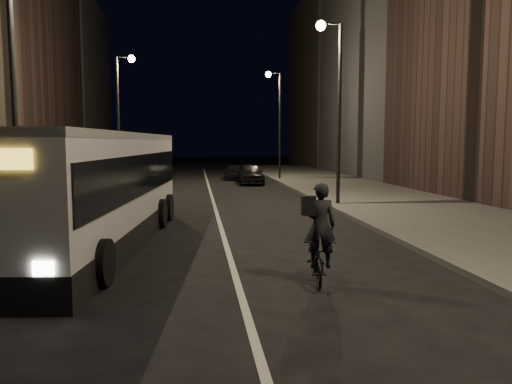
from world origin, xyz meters
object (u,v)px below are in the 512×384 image
object	(u,v)px
streetlight_left_near	(22,50)
cyclist_on_bicycle	(318,249)
car_near	(250,174)
car_far	(234,172)
streetlight_right_mid	(334,88)
streetlight_right_far	(276,110)
streetlight_left_far	(122,103)
city_bus	(98,185)
car_mid	(152,179)

from	to	relation	value
streetlight_left_near	cyclist_on_bicycle	distance (m)	9.32
car_near	car_far	xyz separation A→B (m)	(-0.77, 4.54, -0.17)
streetlight_right_mid	cyclist_on_bicycle	distance (m)	13.37
streetlight_right_far	car_near	world-z (taller)	streetlight_right_far
streetlight_left_far	cyclist_on_bicycle	size ratio (longest dim) A/B	3.81
streetlight_left_far	cyclist_on_bicycle	world-z (taller)	streetlight_left_far
city_bus	cyclist_on_bicycle	world-z (taller)	city_bus
streetlight_right_far	city_bus	world-z (taller)	streetlight_right_far
streetlight_right_mid	streetlight_left_far	bearing A→B (deg)	136.84
city_bus	car_mid	distance (m)	16.68
streetlight_right_far	streetlight_left_far	xyz separation A→B (m)	(-10.66, -6.00, 0.00)
city_bus	car_far	size ratio (longest dim) A/B	3.13
streetlight_left_near	streetlight_left_far	xyz separation A→B (m)	(0.00, 18.00, 0.00)
city_bus	streetlight_right_far	bearing A→B (deg)	74.82
car_near	streetlight_right_far	bearing A→B (deg)	53.17
streetlight_right_mid	car_near	xyz separation A→B (m)	(-2.38, 12.88, -4.63)
streetlight_left_near	car_mid	size ratio (longest dim) A/B	1.96
streetlight_left_far	streetlight_left_near	bearing A→B (deg)	-90.00
streetlight_left_near	car_mid	bearing A→B (deg)	84.00
city_bus	car_mid	bearing A→B (deg)	95.39
streetlight_right_far	car_far	distance (m)	5.92
streetlight_left_far	car_mid	size ratio (longest dim) A/B	1.96
streetlight_left_far	city_bus	xyz separation A→B (m)	(1.73, -17.51, -3.62)
car_mid	car_far	distance (m)	10.06
cyclist_on_bicycle	car_far	distance (m)	29.42
streetlight_right_far	streetlight_left_near	world-z (taller)	same
streetlight_right_far	car_mid	world-z (taller)	streetlight_right_far
city_bus	car_far	distance (m)	25.61
streetlight_right_far	streetlight_left_far	size ratio (longest dim) A/B	1.00
streetlight_right_far	streetlight_left_far	bearing A→B (deg)	-150.64
streetlight_right_far	streetlight_right_mid	bearing A→B (deg)	-90.00
streetlight_left_near	streetlight_right_mid	bearing A→B (deg)	36.88
cyclist_on_bicycle	car_far	size ratio (longest dim) A/B	0.55
car_near	car_far	distance (m)	4.61
streetlight_left_far	streetlight_right_mid	bearing A→B (deg)	-43.16
car_mid	car_near	bearing A→B (deg)	-148.76
car_far	streetlight_left_far	bearing A→B (deg)	-130.75
car_far	streetlight_right_far	bearing A→B (deg)	-19.61
streetlight_right_far	cyclist_on_bicycle	size ratio (longest dim) A/B	3.81
cyclist_on_bicycle	car_far	world-z (taller)	cyclist_on_bicycle
cyclist_on_bicycle	car_mid	bearing A→B (deg)	112.54
streetlight_right_mid	car_far	world-z (taller)	streetlight_right_mid
streetlight_right_mid	streetlight_right_far	bearing A→B (deg)	90.00
streetlight_left_far	car_near	distance (m)	9.91
city_bus	streetlight_left_near	bearing A→B (deg)	-158.47
streetlight_left_near	city_bus	xyz separation A→B (m)	(1.73, 0.49, -3.62)
car_mid	streetlight_left_far	bearing A→B (deg)	-24.17
cyclist_on_bicycle	car_mid	distance (m)	21.77
streetlight_left_near	city_bus	bearing A→B (deg)	15.90
car_near	streetlight_left_near	bearing A→B (deg)	-111.10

